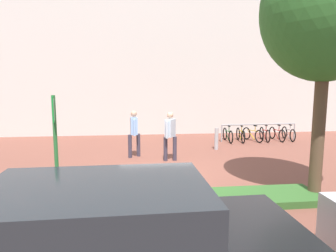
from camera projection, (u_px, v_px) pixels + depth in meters
ground_plane at (163, 173)px, 8.76m from camera, size 60.00×60.00×0.00m
building_facade at (150, 42)px, 15.69m from camera, size 28.00×1.20×10.00m
planter_strip at (166, 201)px, 6.39m from camera, size 7.00×1.10×0.16m
tree_sidewalk at (327, 11)px, 6.26m from camera, size 2.82×2.82×5.79m
parking_sign_post at (55, 136)px, 5.93m from camera, size 0.09×0.36×2.41m
bike_at_sign at (63, 192)px, 6.18m from camera, size 1.63×0.58×0.86m
bike_rack_cluster at (259, 134)px, 13.88m from camera, size 3.76×1.67×0.83m
bollard_steel at (216, 139)px, 11.95m from camera, size 0.16×0.16×0.90m
person_shirt_blue at (170, 133)px, 10.08m from camera, size 0.47×0.53×1.72m
person_casual_tan at (134, 131)px, 10.62m from camera, size 0.45×0.61×1.72m
car_black_suv at (112, 252)px, 3.22m from camera, size 4.32×2.06×1.54m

